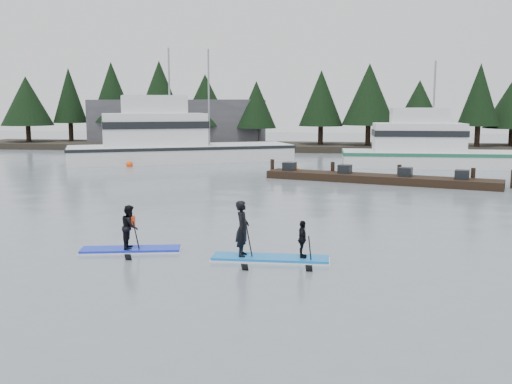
# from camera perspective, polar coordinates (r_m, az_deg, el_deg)

# --- Properties ---
(ground) EXTENTS (160.00, 160.00, 0.00)m
(ground) POSITION_cam_1_polar(r_m,az_deg,el_deg) (16.14, -3.14, -7.02)
(ground) COLOR gray
(ground) RESTS_ON ground
(far_shore) EXTENTS (70.00, 8.00, 0.60)m
(far_shore) POSITION_cam_1_polar(r_m,az_deg,el_deg) (57.46, 5.27, 4.51)
(far_shore) COLOR #2D281E
(far_shore) RESTS_ON ground
(treeline) EXTENTS (60.00, 4.00, 8.00)m
(treeline) POSITION_cam_1_polar(r_m,az_deg,el_deg) (57.48, 5.27, 4.21)
(treeline) COLOR black
(treeline) RESTS_ON ground
(waterfront_building) EXTENTS (18.00, 6.00, 5.00)m
(waterfront_building) POSITION_cam_1_polar(r_m,az_deg,el_deg) (61.69, -7.78, 6.79)
(waterfront_building) COLOR #4C4C51
(waterfront_building) RESTS_ON ground
(fishing_boat_large) EXTENTS (17.81, 11.71, 9.85)m
(fishing_boat_large) POSITION_cam_1_polar(r_m,az_deg,el_deg) (45.83, -8.12, 4.00)
(fishing_boat_large) COLOR silver
(fishing_boat_large) RESTS_ON ground
(fishing_boat_medium) EXTENTS (14.19, 4.38, 8.44)m
(fishing_boat_medium) POSITION_cam_1_polar(r_m,az_deg,el_deg) (43.44, 17.50, 3.24)
(fishing_boat_medium) COLOR silver
(fishing_boat_medium) RESTS_ON ground
(floating_dock) EXTENTS (13.23, 5.56, 0.44)m
(floating_dock) POSITION_cam_1_polar(r_m,az_deg,el_deg) (33.36, 12.15, 1.30)
(floating_dock) COLOR black
(floating_dock) RESTS_ON ground
(buoy_a) EXTENTS (0.49, 0.49, 0.49)m
(buoy_a) POSITION_cam_1_polar(r_m,az_deg,el_deg) (42.55, -12.53, 2.52)
(buoy_a) COLOR #FF4C0C
(buoy_a) RESTS_ON ground
(buoy_b) EXTENTS (0.59, 0.59, 0.59)m
(buoy_b) POSITION_cam_1_polar(r_m,az_deg,el_deg) (36.95, 4.00, 1.82)
(buoy_b) COLOR #FF4C0C
(buoy_b) RESTS_ON ground
(paddleboard_solo) EXTENTS (3.03, 1.34, 1.87)m
(paddleboard_solo) POSITION_cam_1_polar(r_m,az_deg,el_deg) (17.56, -12.46, -4.18)
(paddleboard_solo) COLOR #162DD0
(paddleboard_solo) RESTS_ON ground
(paddleboard_duo) EXTENTS (3.32, 1.14, 2.24)m
(paddleboard_duo) POSITION_cam_1_polar(r_m,az_deg,el_deg) (16.18, 0.91, -4.99)
(paddleboard_duo) COLOR blue
(paddleboard_duo) RESTS_ON ground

